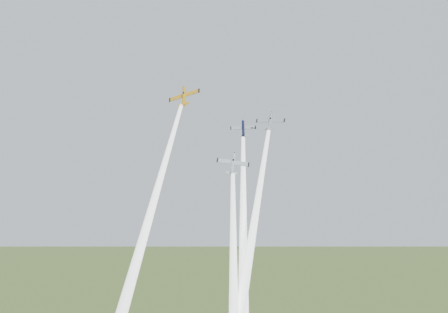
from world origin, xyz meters
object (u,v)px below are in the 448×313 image
plane_silver_low (233,164)px  plane_silver_right (270,122)px  plane_yellow (184,96)px  plane_navy (243,129)px

plane_silver_low → plane_silver_right: bearing=44.6°
plane_yellow → plane_silver_low: bearing=-30.7°
plane_yellow → plane_navy: 17.69m
plane_yellow → plane_silver_low: size_ratio=1.12×
plane_navy → plane_silver_low: bearing=-100.7°
plane_navy → plane_silver_right: bearing=-25.0°
plane_navy → plane_silver_low: size_ratio=0.86×
plane_yellow → plane_silver_right: size_ratio=1.17×
plane_silver_right → plane_silver_low: 17.54m
plane_navy → plane_silver_right: size_ratio=0.90×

